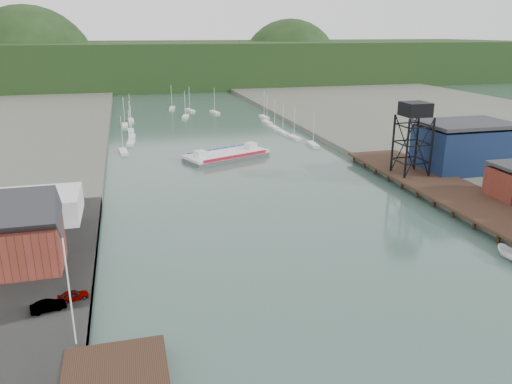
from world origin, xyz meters
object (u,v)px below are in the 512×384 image
chain_ferry (226,155)px  motorboat (510,255)px  harbor_building (14,239)px  car_west_a (73,295)px  lift_tower (415,114)px

chain_ferry → motorboat: (28.67, -72.62, 0.07)m
harbor_building → motorboat: size_ratio=2.36×
motorboat → car_west_a: (-62.08, 1.54, 1.22)m
motorboat → lift_tower: bearing=83.0°
lift_tower → chain_ferry: size_ratio=0.66×
harbor_building → chain_ferry: harbor_building is taller
car_west_a → lift_tower: bearing=-74.6°
harbor_building → car_west_a: size_ratio=3.38×
lift_tower → motorboat: (-6.92, -40.06, -14.65)m
car_west_a → harbor_building: bearing=23.5°
lift_tower → chain_ferry: lift_tower is taller
lift_tower → motorboat: lift_tower is taller
harbor_building → lift_tower: lift_tower is taller
motorboat → car_west_a: size_ratio=1.43×
chain_ferry → car_west_a: bearing=-137.1°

